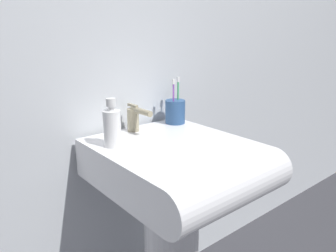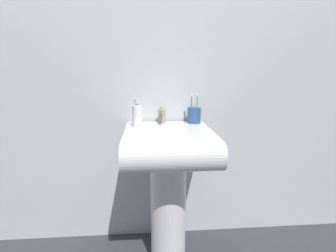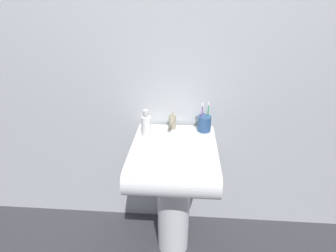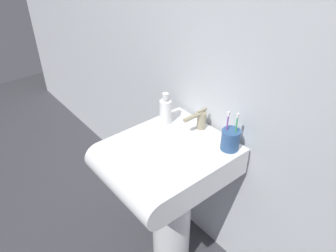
{
  "view_description": "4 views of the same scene",
  "coord_description": "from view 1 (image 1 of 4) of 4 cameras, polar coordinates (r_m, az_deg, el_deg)",
  "views": [
    {
      "loc": [
        -0.69,
        -0.82,
        1.19
      ],
      "look_at": [
        -0.01,
        0.0,
        0.88
      ],
      "focal_mm": 35.0,
      "sensor_mm": 36.0,
      "label": 1
    },
    {
      "loc": [
        -0.12,
        -1.4,
        1.14
      ],
      "look_at": [
        -0.0,
        0.01,
        0.84
      ],
      "focal_mm": 28.0,
      "sensor_mm": 36.0,
      "label": 2
    },
    {
      "loc": [
        0.06,
        -1.28,
        1.57
      ],
      "look_at": [
        -0.04,
        0.02,
        0.93
      ],
      "focal_mm": 28.0,
      "sensor_mm": 36.0,
      "label": 3
    },
    {
      "loc": [
        0.9,
        -0.77,
        1.72
      ],
      "look_at": [
        -0.03,
        0.0,
        0.91
      ],
      "focal_mm": 35.0,
      "sensor_mm": 36.0,
      "label": 4
    }
  ],
  "objects": [
    {
      "name": "wall_back",
      "position": [
        1.31,
        -8.1,
        16.54
      ],
      "size": [
        5.0,
        0.05,
        2.4
      ],
      "primitive_type": "cube",
      "color": "silver",
      "rests_on": "ground"
    },
    {
      "name": "sink_basin",
      "position": [
        1.12,
        2.45,
        -7.03
      ],
      "size": [
        0.48,
        0.58,
        0.14
      ],
      "color": "white",
      "rests_on": "sink_pedestal"
    },
    {
      "name": "faucet",
      "position": [
        1.25,
        -5.79,
        1.47
      ],
      "size": [
        0.05,
        0.14,
        0.11
      ],
      "color": "tan",
      "rests_on": "sink_basin"
    },
    {
      "name": "toothbrush_cup",
      "position": [
        1.37,
        1.26,
        2.58
      ],
      "size": [
        0.08,
        0.08,
        0.19
      ],
      "color": "#2D5184",
      "rests_on": "sink_basin"
    },
    {
      "name": "soap_bottle",
      "position": [
        1.1,
        -9.71,
        -0.14
      ],
      "size": [
        0.06,
        0.06,
        0.16
      ],
      "color": "white",
      "rests_on": "sink_basin"
    }
  ]
}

